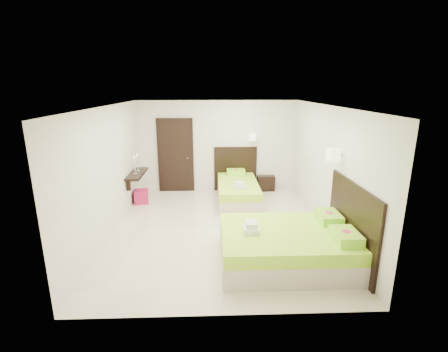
{
  "coord_description": "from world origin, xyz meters",
  "views": [
    {
      "loc": [
        -0.15,
        -6.44,
        2.97
      ],
      "look_at": [
        0.1,
        0.3,
        1.1
      ],
      "focal_mm": 26.0,
      "sensor_mm": 36.0,
      "label": 1
    }
  ],
  "objects_px": {
    "bed_single": "(238,189)",
    "bed_double": "(291,244)",
    "nightstand": "(265,182)",
    "ottoman": "(141,196)"
  },
  "relations": [
    {
      "from": "nightstand",
      "to": "bed_single",
      "type": "bearing_deg",
      "value": -135.92
    },
    {
      "from": "bed_double",
      "to": "nightstand",
      "type": "distance_m",
      "value": 4.13
    },
    {
      "from": "bed_double",
      "to": "ottoman",
      "type": "relative_size",
      "value": 6.48
    },
    {
      "from": "bed_double",
      "to": "nightstand",
      "type": "bearing_deg",
      "value": 87.11
    },
    {
      "from": "bed_single",
      "to": "bed_double",
      "type": "distance_m",
      "value": 3.27
    },
    {
      "from": "nightstand",
      "to": "ottoman",
      "type": "distance_m",
      "value": 3.59
    },
    {
      "from": "bed_double",
      "to": "nightstand",
      "type": "relative_size",
      "value": 4.52
    },
    {
      "from": "bed_single",
      "to": "ottoman",
      "type": "xyz_separation_m",
      "value": [
        -2.55,
        -0.1,
        -0.13
      ]
    },
    {
      "from": "bed_single",
      "to": "nightstand",
      "type": "distance_m",
      "value": 1.29
    },
    {
      "from": "bed_single",
      "to": "ottoman",
      "type": "distance_m",
      "value": 2.55
    }
  ]
}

